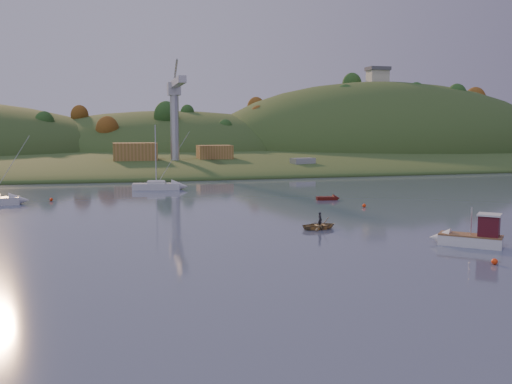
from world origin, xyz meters
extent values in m
plane|color=#39465D|center=(0.00, 0.00, 0.00)|extent=(500.00, 500.00, 0.00)
cube|color=#2A441B|center=(0.00, 230.00, 0.00)|extent=(620.00, 220.00, 1.50)
ellipsoid|color=#2A441B|center=(0.00, 165.00, 0.00)|extent=(640.00, 150.00, 7.00)
ellipsoid|color=#2A441B|center=(10.00, 210.00, 0.00)|extent=(140.00, 120.00, 36.00)
ellipsoid|color=#2A441B|center=(95.00, 195.00, 0.00)|extent=(150.00, 130.00, 60.00)
cube|color=beige|center=(95.00, 195.00, 32.50)|extent=(8.00, 6.00, 5.00)
cube|color=#595960|center=(95.00, 195.00, 35.70)|extent=(9.00, 7.00, 1.50)
cube|color=slate|center=(5.00, 122.00, 1.20)|extent=(42.00, 16.00, 2.40)
cube|color=olive|center=(-8.00, 123.00, 4.80)|extent=(11.00, 8.00, 4.80)
cube|color=olive|center=(13.00, 124.00, 4.40)|extent=(9.00, 7.00, 4.00)
cylinder|color=#B7B7BC|center=(2.00, 120.00, 11.40)|extent=(2.20, 2.20, 18.00)
cube|color=#B7B7BC|center=(2.00, 120.00, 20.90)|extent=(3.20, 3.20, 3.20)
cube|color=#B7B7BC|center=(2.00, 111.00, 21.90)|extent=(1.80, 18.00, 1.60)
cube|color=#B7B7BC|center=(2.00, 125.00, 21.90)|extent=(1.80, 10.00, 1.60)
cube|color=silver|center=(18.37, 18.34, 0.50)|extent=(5.47, 5.22, 1.00)
cone|color=silver|center=(16.31, 20.21, 0.50)|extent=(2.79, 2.79, 2.00)
cube|color=brown|center=(18.37, 18.34, 1.02)|extent=(5.50, 5.26, 0.13)
cube|color=#4D121A|center=(19.52, 17.30, 2.00)|extent=(2.44, 2.43, 2.00)
cube|color=silver|center=(19.52, 17.30, 3.06)|extent=(2.75, 2.75, 0.17)
cylinder|color=silver|center=(18.37, 18.34, 2.34)|extent=(0.10, 0.10, 2.67)
cube|color=silver|center=(-6.24, 75.17, 0.57)|extent=(8.59, 3.69, 1.14)
cube|color=silver|center=(-6.24, 75.17, 1.19)|extent=(3.36, 2.31, 0.73)
cylinder|color=silver|center=(-6.24, 75.17, 6.34)|extent=(0.18, 0.18, 10.39)
cylinder|color=silver|center=(-6.24, 75.17, 1.44)|extent=(3.31, 0.61, 0.12)
cylinder|color=silver|center=(-6.24, 75.17, 1.54)|extent=(2.93, 0.78, 0.36)
imported|color=#907C4F|center=(7.97, 30.24, 0.39)|extent=(4.20, 3.32, 0.79)
imported|color=black|center=(7.97, 30.24, 0.80)|extent=(0.48, 0.64, 1.61)
cube|color=#4E100B|center=(17.93, 53.90, 0.26)|extent=(3.23, 1.67, 0.51)
cone|color=#4E100B|center=(19.46, 53.68, 0.26)|extent=(1.25, 1.38, 1.23)
cube|color=slate|center=(32.53, 108.00, 0.88)|extent=(14.56, 8.29, 1.77)
cube|color=#B7B7BC|center=(32.53, 108.00, 2.36)|extent=(6.46, 4.37, 2.36)
sphere|color=#FF390D|center=(15.84, 11.47, 0.25)|extent=(0.50, 0.50, 0.50)
sphere|color=#FF390D|center=(20.00, 44.93, 0.25)|extent=(0.50, 0.50, 0.50)
sphere|color=#FF390D|center=(-22.84, 62.77, 0.25)|extent=(0.50, 0.50, 0.50)
camera|label=1|loc=(-13.77, -27.32, 10.89)|focal=40.00mm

